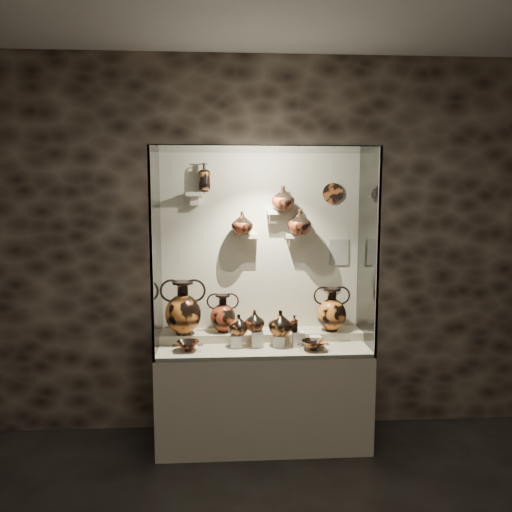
{
  "coord_description": "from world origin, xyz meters",
  "views": [
    {
      "loc": [
        -0.3,
        -1.75,
        2.04
      ],
      "look_at": [
        -0.06,
        2.19,
        1.56
      ],
      "focal_mm": 35.0,
      "sensor_mm": 36.0,
      "label": 1
    }
  ],
  "objects": [
    {
      "name": "amphora_mid",
      "position": [
        -0.33,
        2.34,
        1.06
      ],
      "size": [
        0.29,
        0.29,
        0.32
      ],
      "primitive_type": null,
      "rotation": [
        0.0,
        0.0,
        0.13
      ],
      "color": "#97371A",
      "rests_on": "rear_tier"
    },
    {
      "name": "glass_right",
      "position": [
        0.85,
        2.18,
        1.6
      ],
      "size": [
        0.01,
        0.6,
        1.6
      ],
      "primitive_type": "cube",
      "color": "white",
      "rests_on": "plinth"
    },
    {
      "name": "glass_left",
      "position": [
        -0.85,
        2.18,
        1.6
      ],
      "size": [
        0.01,
        0.6,
        1.6
      ],
      "primitive_type": "cube",
      "color": "white",
      "rests_on": "plinth"
    },
    {
      "name": "bracket_ca",
      "position": [
        -0.1,
        2.42,
        1.7
      ],
      "size": [
        0.14,
        0.12,
        0.04
      ],
      "primitive_type": "cube",
      "color": "beige",
      "rests_on": "back_panel"
    },
    {
      "name": "glass_front",
      "position": [
        0.0,
        1.88,
        1.6
      ],
      "size": [
        1.7,
        0.01,
        1.6
      ],
      "primitive_type": "cube",
      "color": "white",
      "rests_on": "plinth"
    },
    {
      "name": "pedestal_d",
      "position": [
        0.28,
        2.13,
        0.89
      ],
      "size": [
        0.09,
        0.09,
        0.12
      ],
      "primitive_type": "cube",
      "color": "silver",
      "rests_on": "front_tier"
    },
    {
      "name": "kylix_left",
      "position": [
        -0.6,
        2.06,
        0.88
      ],
      "size": [
        0.28,
        0.26,
        0.09
      ],
      "primitive_type": null,
      "rotation": [
        0.0,
        0.0,
        -0.33
      ],
      "color": "#97371A",
      "rests_on": "front_tier"
    },
    {
      "name": "wall_plate",
      "position": [
        0.61,
        2.47,
        2.06
      ],
      "size": [
        0.17,
        0.02,
        0.17
      ],
      "primitive_type": "cylinder",
      "rotation": [
        1.57,
        0.0,
        0.0
      ],
      "color": "#A64E20",
      "rests_on": "back_panel"
    },
    {
      "name": "plinth",
      "position": [
        0.0,
        2.18,
        0.4
      ],
      "size": [
        1.7,
        0.6,
        0.8
      ],
      "primitive_type": "cube",
      "color": "beige",
      "rests_on": "floor"
    },
    {
      "name": "lekythos_small",
      "position": [
        0.25,
        2.11,
        1.03
      ],
      "size": [
        0.08,
        0.08,
        0.16
      ],
      "primitive_type": null,
      "rotation": [
        0.0,
        0.0,
        -0.17
      ],
      "color": "#97371A",
      "rests_on": "pedestal_d"
    },
    {
      "name": "pedestal_c",
      "position": [
        0.12,
        2.13,
        0.88
      ],
      "size": [
        0.09,
        0.09,
        0.09
      ],
      "primitive_type": "cube",
      "color": "silver",
      "rests_on": "front_tier"
    },
    {
      "name": "kylix_right",
      "position": [
        0.38,
        2.02,
        0.88
      ],
      "size": [
        0.29,
        0.28,
        0.09
      ],
      "primitive_type": null,
      "rotation": [
        0.0,
        0.0,
        -0.4
      ],
      "color": "#C86B26",
      "rests_on": "front_tier"
    },
    {
      "name": "ovoid_vase_c",
      "position": [
        0.32,
        2.37,
        1.82
      ],
      "size": [
        0.23,
        0.23,
        0.21
      ],
      "primitive_type": "imported",
      "rotation": [
        0.0,
        0.0,
        -0.16
      ],
      "color": "#97371A",
      "rests_on": "bracket_cc"
    },
    {
      "name": "bracket_cb",
      "position": [
        0.1,
        2.42,
        1.9
      ],
      "size": [
        0.1,
        0.12,
        0.04
      ],
      "primitive_type": "cube",
      "color": "beige",
      "rests_on": "back_panel"
    },
    {
      "name": "ovoid_vase_a",
      "position": [
        -0.16,
        2.38,
        1.81
      ],
      "size": [
        0.23,
        0.23,
        0.19
      ],
      "primitive_type": "imported",
      "rotation": [
        0.0,
        0.0,
        0.34
      ],
      "color": "#97371A",
      "rests_on": "bracket_ca"
    },
    {
      "name": "rear_tier",
      "position": [
        0.0,
        2.35,
        0.85
      ],
      "size": [
        1.7,
        0.25,
        0.1
      ],
      "primitive_type": "cube",
      "color": "#C0B295",
      "rests_on": "plinth"
    },
    {
      "name": "bracket_cc",
      "position": [
        0.28,
        2.42,
        1.7
      ],
      "size": [
        0.14,
        0.12,
        0.04
      ],
      "primitive_type": "cube",
      "color": "beige",
      "rests_on": "back_panel"
    },
    {
      "name": "frame_post_left",
      "position": [
        -0.84,
        1.89,
        1.6
      ],
      "size": [
        0.02,
        0.02,
        1.6
      ],
      "primitive_type": "cube",
      "color": "gray",
      "rests_on": "plinth"
    },
    {
      "name": "jug_b",
      "position": [
        -0.07,
        2.15,
        1.04
      ],
      "size": [
        0.19,
        0.19,
        0.17
      ],
      "primitive_type": "imported",
      "rotation": [
        0.0,
        0.0,
        -0.21
      ],
      "color": "#97371A",
      "rests_on": "pedestal_b"
    },
    {
      "name": "bracket_ul",
      "position": [
        -0.55,
        2.42,
        2.05
      ],
      "size": [
        0.14,
        0.12,
        0.04
      ],
      "primitive_type": "cube",
      "color": "beige",
      "rests_on": "back_panel"
    },
    {
      "name": "pedestal_e",
      "position": [
        0.42,
        2.13,
        0.87
      ],
      "size": [
        0.09,
        0.09,
        0.08
      ],
      "primitive_type": "cube",
      "color": "silver",
      "rests_on": "front_tier"
    },
    {
      "name": "amphora_right",
      "position": [
        0.59,
        2.32,
        1.09
      ],
      "size": [
        0.39,
        0.39,
        0.37
      ],
      "primitive_type": null,
      "rotation": [
        0.0,
        0.0,
        0.39
      ],
      "color": "#C86B26",
      "rests_on": "rear_tier"
    },
    {
      "name": "glass_top",
      "position": [
        0.0,
        2.18,
        2.4
      ],
      "size": [
        1.7,
        0.6,
        0.01
      ],
      "primitive_type": "cube",
      "color": "white",
      "rests_on": "back_panel"
    },
    {
      "name": "pedestal_b",
      "position": [
        -0.05,
        2.13,
        0.9
      ],
      "size": [
        0.09,
        0.09,
        0.13
      ],
      "primitive_type": "cube",
      "color": "silver",
      "rests_on": "front_tier"
    },
    {
      "name": "jug_a",
      "position": [
        -0.2,
        2.15,
        1.01
      ],
      "size": [
        0.2,
        0.2,
        0.16
      ],
      "primitive_type": "imported",
      "rotation": [
        0.0,
        0.0,
        0.28
      ],
      "color": "#C86B26",
      "rests_on": "pedestal_a"
    },
    {
      "name": "wall_back",
      "position": [
        0.0,
        2.5,
        1.6
      ],
      "size": [
        5.0,
        0.02,
        3.2
      ],
      "primitive_type": "cube",
      "color": "black",
      "rests_on": "ground"
    },
    {
      "name": "ovoid_vase_b",
      "position": [
        0.18,
        2.37,
        2.02
      ],
      "size": [
        0.22,
        0.22,
        0.2
      ],
      "primitive_type": "imported",
      "rotation": [
        0.0,
        0.0,
        -0.15
      ],
      "color": "#97371A",
      "rests_on": "bracket_cb"
    },
    {
      "name": "lekythos_tall",
      "position": [
        -0.47,
        2.42,
        2.2
      ],
      "size": [
        0.12,
        0.12,
        0.26
      ],
      "primitive_type": null,
      "rotation": [
        0.0,
        0.0,
        0.17
      ],
      "color": "#C86B26",
      "rests_on": "bracket_ul"
    },
    {
      "name": "pedestal_a",
      "position": [
        -0.22,
        2.13,
        0.88
      ],
      "size": [
        0.09,
        0.09,
        0.1
      ],
      "primitive_type": "cube",
      "color": "silver",
      "rests_on": "front_tier"
    },
    {
      "name": "front_tier",
      "position": [
        0.0,
        2.18,
        0.82
      ],
      "size": [
        1.68,
        0.58,
        0.03
      ],
      "primitive_type": "cube",
      "color": "#C0B295",
      "rests_on": "plinth"
    },
    {
      "name": "amphora_left",
      "position": [
        -0.65,
        2.29,
        1.12
      ],
      "size": [
        0.41,
        0.41,
        0.45
      ],
      "primitive_type": null,
      "rotation": [
        0.0,
        0.0,
        -0.15
      ],
      "color": "#C86B26",
      "rests_on": "rear_tier"
    },
    {
      "name": "back_panel",
      "position": [
        0.0,
        2.5,
        1.6
      ],
      "size": [
        1.7,
        0.03,
        1.6
      ],
      "primitive_type": "cube",
      "color": "beige",
      "rests_on": "plinth"
    },
    {
      "name": "frame_post_right",
      "position": [
        0.84,
        1.89,
        1.6
      ],
      "size": [
        0.02,
        0.02,
        1.6
      ],
      "primitive_type": "cube",
      "color": "gray",
      "rests_on": "plinth"
    },
    {
      "name": "info_placard",
      "position": [
        0.68,
        2.47,
        1.55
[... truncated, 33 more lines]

